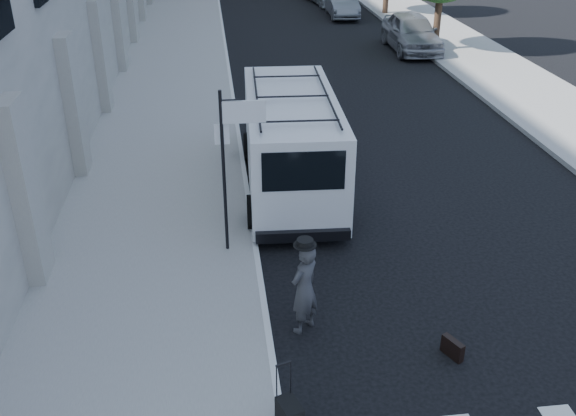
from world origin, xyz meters
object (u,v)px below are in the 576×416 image
object	(u,v)px
briefcase	(452,348)
cargo_van	(291,141)
parked_car_a	(411,32)
parked_car_b	(342,4)
businessman	(304,289)

from	to	relation	value
briefcase	cargo_van	world-z (taller)	cargo_van
cargo_van	parked_car_a	bearing A→B (deg)	64.59
parked_car_a	parked_car_b	xyz separation A→B (m)	(-1.59, 8.45, -0.13)
cargo_van	parked_car_b	size ratio (longest dim) A/B	1.53
cargo_van	businessman	bearing A→B (deg)	-92.51
parked_car_a	parked_car_b	bearing A→B (deg)	101.99
businessman	briefcase	world-z (taller)	businessman
businessman	parked_car_a	bearing A→B (deg)	-154.63
briefcase	parked_car_b	distance (m)	29.78
businessman	cargo_van	bearing A→B (deg)	-137.94
cargo_van	parked_car_b	bearing A→B (deg)	77.88
cargo_van	parked_car_b	xyz separation A→B (m)	(5.83, 22.51, -0.56)
parked_car_b	briefcase	bearing A→B (deg)	-94.76
briefcase	cargo_van	distance (m)	7.34
briefcase	parked_car_b	size ratio (longest dim) A/B	0.10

